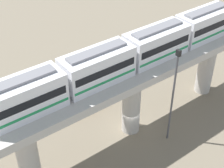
{
  "coord_description": "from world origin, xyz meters",
  "views": [
    {
      "loc": [
        -20.33,
        17.86,
        25.77
      ],
      "look_at": [
        2.5,
        0.61,
        4.88
      ],
      "focal_mm": 54.42,
      "sensor_mm": 36.0,
      "label": 1
    }
  ],
  "objects_px": {
    "train": "(128,55)",
    "signal_post": "(173,94)",
    "parked_car_orange": "(88,100)",
    "parked_car_red": "(96,67)"
  },
  "relations": [
    {
      "from": "train",
      "to": "signal_post",
      "type": "height_order",
      "value": "train"
    },
    {
      "from": "train",
      "to": "parked_car_orange",
      "type": "bearing_deg",
      "value": 6.99
    },
    {
      "from": "signal_post",
      "to": "parked_car_red",
      "type": "bearing_deg",
      "value": -4.49
    },
    {
      "from": "parked_car_orange",
      "to": "parked_car_red",
      "type": "relative_size",
      "value": 0.98
    },
    {
      "from": "parked_car_red",
      "to": "signal_post",
      "type": "distance_m",
      "value": 15.74
    },
    {
      "from": "parked_car_orange",
      "to": "parked_car_red",
      "type": "xyz_separation_m",
      "value": [
        5.16,
        -4.81,
        0.0
      ]
    },
    {
      "from": "train",
      "to": "signal_post",
      "type": "bearing_deg",
      "value": -139.79
    },
    {
      "from": "parked_car_red",
      "to": "train",
      "type": "bearing_deg",
      "value": 152.2
    },
    {
      "from": "parked_car_red",
      "to": "signal_post",
      "type": "relative_size",
      "value": 0.41
    },
    {
      "from": "train",
      "to": "signal_post",
      "type": "distance_m",
      "value": 5.83
    }
  ]
}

